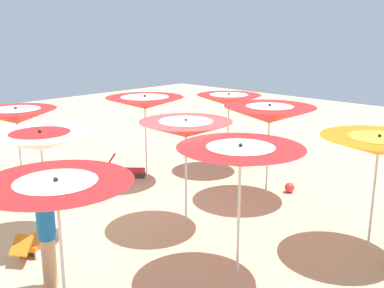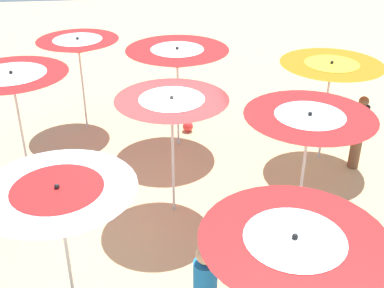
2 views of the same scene
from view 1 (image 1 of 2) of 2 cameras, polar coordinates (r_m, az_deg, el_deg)
name	(u,v)px [view 1 (image 1 of 2)]	position (r m, az deg, el deg)	size (l,w,h in m)	color
ground	(180,219)	(10.48, -1.51, -9.49)	(37.21, 37.21, 0.04)	#D1B57F
beach_umbrella_0	(57,194)	(6.57, -16.74, -6.07)	(2.17, 2.17, 2.24)	silver
beach_umbrella_1	(240,157)	(7.50, 6.14, -1.59)	(2.14, 2.14, 2.39)	silver
beach_umbrella_2	(379,146)	(9.05, 22.56, -0.22)	(2.16, 2.16, 2.34)	silver
beach_umbrella_3	(41,141)	(9.43, -18.63, 0.33)	(2.05, 2.05, 2.29)	silver
beach_umbrella_4	(186,129)	(9.54, -0.79, 1.93)	(1.99, 1.99, 2.39)	silver
beach_umbrella_5	(269,114)	(11.36, 9.77, 3.72)	(2.28, 2.28, 2.43)	silver
beach_umbrella_6	(16,116)	(12.32, -21.35, 3.32)	(2.03, 2.03, 2.31)	silver
beach_umbrella_7	(145,103)	(12.59, -5.99, 5.23)	(2.16, 2.16, 2.46)	silver
beach_umbrella_8	(229,100)	(13.62, 4.67, 5.57)	(1.94, 1.94, 2.37)	silver
lounger_1	(36,241)	(9.49, -19.19, -11.58)	(1.21, 1.00, 0.52)	silver
lounger_2	(126,170)	(13.35, -8.34, -3.24)	(1.02, 1.09, 0.68)	#333338
beachgoer_0	(47,231)	(7.85, -17.94, -10.47)	(0.30, 0.30, 1.90)	#D8A87F
beach_ball	(290,188)	(12.27, 12.25, -5.41)	(0.27, 0.27, 0.27)	red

